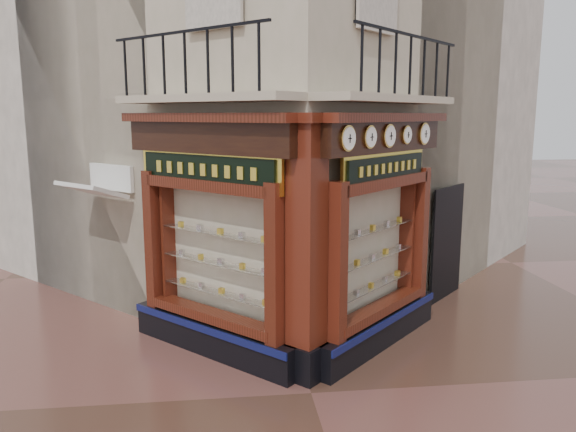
{
  "coord_description": "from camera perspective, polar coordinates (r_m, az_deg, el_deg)",
  "views": [
    {
      "loc": [
        -1.2,
        -7.41,
        3.95
      ],
      "look_at": [
        -0.1,
        2.0,
        2.24
      ],
      "focal_mm": 35.0,
      "sensor_mm": 36.0,
      "label": 1
    }
  ],
  "objects": [
    {
      "name": "clock_b",
      "position": [
        8.61,
        8.33,
        7.94
      ],
      "size": [
        0.28,
        0.28,
        0.35
      ],
      "rotation": [
        0.0,
        0.0,
        0.79
      ],
      "color": "gold",
      "rests_on": "ground"
    },
    {
      "name": "signboard_right",
      "position": [
        9.35,
        9.94,
        4.87
      ],
      "size": [
        1.89,
        1.89,
        0.5
      ],
      "rotation": [
        0.0,
        0.0,
        0.79
      ],
      "color": "yellow",
      "rests_on": "ground"
    },
    {
      "name": "shopfront_left",
      "position": [
        9.19,
        -7.8,
        -2.25
      ],
      "size": [
        2.86,
        2.86,
        3.98
      ],
      "rotation": [
        0.0,
        0.0,
        2.36
      ],
      "color": "black",
      "rests_on": "ground"
    },
    {
      "name": "ground",
      "position": [
        8.48,
        2.36,
        -17.53
      ],
      "size": [
        80.0,
        80.0,
        0.0
      ],
      "primitive_type": "plane",
      "color": "#442A1F",
      "rests_on": "ground"
    },
    {
      "name": "neighbour_right",
      "position": [
        16.53,
        6.45,
        15.56
      ],
      "size": [
        11.31,
        11.31,
        11.0
      ],
      "primitive_type": "cube",
      "rotation": [
        0.0,
        0.0,
        0.79
      ],
      "color": "beige",
      "rests_on": "ground"
    },
    {
      "name": "balcony",
      "position": [
        8.98,
        1.04,
        11.95
      ],
      "size": [
        5.94,
        2.97,
        1.03
      ],
      "color": "#BEAB94",
      "rests_on": "ground"
    },
    {
      "name": "awning",
      "position": [
        11.83,
        -18.61,
        -9.83
      ],
      "size": [
        1.48,
        1.48,
        0.33
      ],
      "primitive_type": null,
      "rotation": [
        0.33,
        0.0,
        2.36
      ],
      "color": "silver",
      "rests_on": "ground"
    },
    {
      "name": "shopfront_right",
      "position": [
        9.55,
        9.33,
        -1.82
      ],
      "size": [
        2.86,
        2.86,
        3.98
      ],
      "rotation": [
        0.0,
        0.0,
        0.79
      ],
      "color": "black",
      "rests_on": "ground"
    },
    {
      "name": "corner_pilaster",
      "position": [
        8.24,
        1.91,
        -3.82
      ],
      "size": [
        0.85,
        0.85,
        3.98
      ],
      "rotation": [
        0.0,
        0.0,
        0.79
      ],
      "color": "black",
      "rests_on": "ground"
    },
    {
      "name": "clock_e",
      "position": [
        10.29,
        13.66,
        8.12
      ],
      "size": [
        0.31,
        0.31,
        0.39
      ],
      "rotation": [
        0.0,
        0.0,
        0.79
      ],
      "color": "gold",
      "rests_on": "ground"
    },
    {
      "name": "clock_c",
      "position": [
        9.14,
        10.25,
        8.02
      ],
      "size": [
        0.3,
        0.3,
        0.38
      ],
      "rotation": [
        0.0,
        0.0,
        0.79
      ],
      "color": "gold",
      "rests_on": "ground"
    },
    {
      "name": "main_building",
      "position": [
        13.77,
        -1.68,
        18.8
      ],
      "size": [
        11.31,
        11.31,
        12.0
      ],
      "primitive_type": "cube",
      "rotation": [
        0.0,
        0.0,
        0.79
      ],
      "color": "#BEAB94",
      "rests_on": "ground"
    },
    {
      "name": "clock_d",
      "position": [
        9.68,
        11.96,
        8.07
      ],
      "size": [
        0.25,
        0.25,
        0.31
      ],
      "rotation": [
        0.0,
        0.0,
        0.79
      ],
      "color": "gold",
      "rests_on": "ground"
    },
    {
      "name": "signboard_left",
      "position": [
        8.96,
        -8.33,
        4.7
      ],
      "size": [
        2.23,
        2.23,
        0.6
      ],
      "rotation": [
        0.0,
        0.0,
        2.36
      ],
      "color": "yellow",
      "rests_on": "ground"
    },
    {
      "name": "neighbour_left",
      "position": [
        16.16,
        -11.59,
        15.54
      ],
      "size": [
        11.31,
        11.31,
        11.0
      ],
      "primitive_type": "cube",
      "rotation": [
        0.0,
        0.0,
        0.79
      ],
      "color": "beige",
      "rests_on": "ground"
    },
    {
      "name": "clock_a",
      "position": [
        8.08,
        6.1,
        7.85
      ],
      "size": [
        0.3,
        0.3,
        0.37
      ],
      "rotation": [
        0.0,
        0.0,
        0.79
      ],
      "color": "gold",
      "rests_on": "ground"
    }
  ]
}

